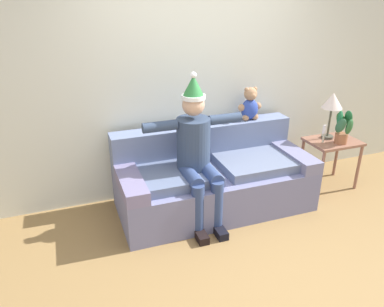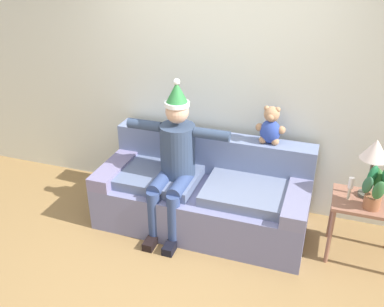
{
  "view_description": "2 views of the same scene",
  "coord_description": "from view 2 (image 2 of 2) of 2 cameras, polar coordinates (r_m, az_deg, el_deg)",
  "views": [
    {
      "loc": [
        -1.45,
        -2.32,
        2.22
      ],
      "look_at": [
        -0.29,
        0.88,
        0.72
      ],
      "focal_mm": 34.77,
      "sensor_mm": 36.0,
      "label": 1
    },
    {
      "loc": [
        1.07,
        -2.48,
        2.66
      ],
      "look_at": [
        -0.11,
        0.95,
        0.79
      ],
      "focal_mm": 39.68,
      "sensor_mm": 36.0,
      "label": 2
    }
  ],
  "objects": [
    {
      "name": "teddy_bear",
      "position": [
        4.15,
        10.51,
        3.54
      ],
      "size": [
        0.29,
        0.17,
        0.38
      ],
      "color": "#2C439F",
      "rests_on": "couch"
    },
    {
      "name": "potted_plant",
      "position": [
        3.84,
        23.39,
        -4.25
      ],
      "size": [
        0.25,
        0.25,
        0.4
      ],
      "color": "#9A5C3C",
      "rests_on": "side_table"
    },
    {
      "name": "table_lamp",
      "position": [
        3.9,
        23.38,
        0.15
      ],
      "size": [
        0.24,
        0.24,
        0.55
      ],
      "color": "#46483D",
      "rests_on": "side_table"
    },
    {
      "name": "person_seated",
      "position": [
        4.04,
        -2.39,
        -0.57
      ],
      "size": [
        1.02,
        0.77,
        1.53
      ],
      "color": "#30405C",
      "rests_on": "ground_plane"
    },
    {
      "name": "ground_plane",
      "position": [
        3.79,
        -3.2,
        -17.35
      ],
      "size": [
        10.0,
        10.0,
        0.0
      ],
      "primitive_type": "plane",
      "color": "olive"
    },
    {
      "name": "couch",
      "position": [
        4.33,
        1.67,
        -5.31
      ],
      "size": [
        2.07,
        0.93,
        0.85
      ],
      "color": "slate",
      "rests_on": "ground_plane"
    },
    {
      "name": "side_table",
      "position": [
        4.08,
        22.33,
        -7.07
      ],
      "size": [
        0.59,
        0.45,
        0.6
      ],
      "color": "#8B5B48",
      "rests_on": "ground_plane"
    },
    {
      "name": "back_wall",
      "position": [
        4.37,
        4.03,
        9.75
      ],
      "size": [
        7.0,
        0.1,
        2.7
      ],
      "primitive_type": "cube",
      "color": "silver",
      "rests_on": "ground_plane"
    },
    {
      "name": "candle_tall",
      "position": [
        3.92,
        20.54,
        -4.05
      ],
      "size": [
        0.04,
        0.04,
        0.22
      ],
      "color": "beige",
      "rests_on": "side_table"
    }
  ]
}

